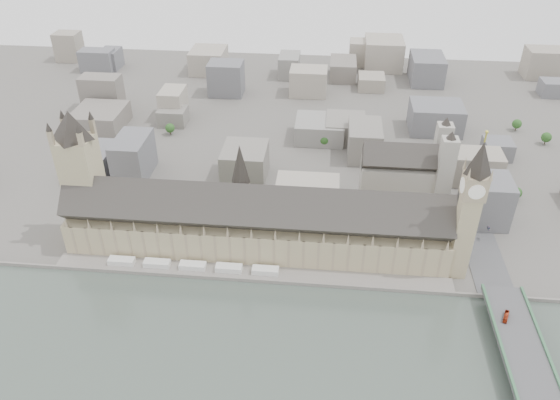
# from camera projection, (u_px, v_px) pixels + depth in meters

# --- Properties ---
(ground) EXTENTS (900.00, 900.00, 0.00)m
(ground) POSITION_uv_depth(u_px,v_px,m) (252.00, 267.00, 376.49)
(ground) COLOR #595651
(ground) RESTS_ON ground
(embankment_wall) EXTENTS (600.00, 1.50, 3.00)m
(embankment_wall) POSITION_uv_depth(u_px,v_px,m) (249.00, 280.00, 363.21)
(embankment_wall) COLOR slate
(embankment_wall) RESTS_ON ground
(river_terrace) EXTENTS (270.00, 15.00, 2.00)m
(river_terrace) POSITION_uv_depth(u_px,v_px,m) (251.00, 273.00, 369.71)
(river_terrace) COLOR slate
(river_terrace) RESTS_ON ground
(terrace_tents) EXTENTS (118.00, 7.00, 4.00)m
(terrace_tents) POSITION_uv_depth(u_px,v_px,m) (193.00, 266.00, 371.78)
(terrace_tents) COLOR silver
(terrace_tents) RESTS_ON river_terrace
(palace_of_westminster) EXTENTS (265.00, 40.73, 55.44)m
(palace_of_westminster) POSITION_uv_depth(u_px,v_px,m) (255.00, 224.00, 380.33)
(palace_of_westminster) COLOR tan
(palace_of_westminster) RESTS_ON ground
(elizabeth_tower) EXTENTS (17.00, 17.00, 107.50)m
(elizabeth_tower) POSITION_uv_depth(u_px,v_px,m) (471.00, 202.00, 339.71)
(elizabeth_tower) COLOR tan
(elizabeth_tower) RESTS_ON ground
(victoria_tower) EXTENTS (30.00, 30.00, 100.00)m
(victoria_tower) POSITION_uv_depth(u_px,v_px,m) (81.00, 171.00, 377.71)
(victoria_tower) COLOR tan
(victoria_tower) RESTS_ON ground
(central_tower) EXTENTS (13.00, 13.00, 48.00)m
(central_tower) POSITION_uv_depth(u_px,v_px,m) (241.00, 175.00, 366.97)
(central_tower) COLOR gray
(central_tower) RESTS_ON ground
(westminster_bridge) EXTENTS (25.00, 325.00, 10.25)m
(westminster_bridge) POSITION_uv_depth(u_px,v_px,m) (533.00, 388.00, 287.64)
(westminster_bridge) COLOR #474749
(westminster_bridge) RESTS_ON ground
(westminster_abbey) EXTENTS (68.00, 36.00, 64.00)m
(westminster_abbey) POSITION_uv_depth(u_px,v_px,m) (407.00, 174.00, 432.37)
(westminster_abbey) COLOR #9F998F
(westminster_abbey) RESTS_ON ground
(city_skyline_inland) EXTENTS (720.00, 360.00, 38.00)m
(city_skyline_inland) POSITION_uv_depth(u_px,v_px,m) (285.00, 101.00, 569.41)
(city_skyline_inland) COLOR gray
(city_skyline_inland) RESTS_ON ground
(park_trees) EXTENTS (110.00, 30.00, 15.00)m
(park_trees) POSITION_uv_depth(u_px,v_px,m) (250.00, 209.00, 422.99)
(park_trees) COLOR #1D4518
(park_trees) RESTS_ON ground
(red_bus_north) EXTENTS (5.83, 10.16, 2.78)m
(red_bus_north) POSITION_uv_depth(u_px,v_px,m) (506.00, 317.00, 321.66)
(red_bus_north) COLOR #9B2A11
(red_bus_north) RESTS_ON westminster_bridge
(car_approach) EXTENTS (2.45, 5.20, 1.47)m
(car_approach) POSITION_uv_depth(u_px,v_px,m) (489.00, 228.00, 396.10)
(car_approach) COLOR gray
(car_approach) RESTS_ON westminster_bridge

